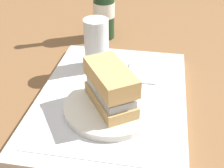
{
  "coord_description": "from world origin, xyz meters",
  "views": [
    {
      "loc": [
        -0.52,
        -0.09,
        0.41
      ],
      "look_at": [
        0.0,
        0.0,
        0.05
      ],
      "focal_mm": 47.71,
      "sensor_mm": 36.0,
      "label": 1
    }
  ],
  "objects_px": {
    "beer_glass": "(96,42)",
    "sandwich": "(110,86)",
    "plate": "(110,107)",
    "beer_bottle": "(104,5)"
  },
  "relations": [
    {
      "from": "beer_glass",
      "to": "sandwich",
      "type": "bearing_deg",
      "value": -158.97
    },
    {
      "from": "beer_glass",
      "to": "plate",
      "type": "bearing_deg",
      "value": -158.72
    },
    {
      "from": "plate",
      "to": "sandwich",
      "type": "relative_size",
      "value": 1.32
    },
    {
      "from": "plate",
      "to": "sandwich",
      "type": "height_order",
      "value": "sandwich"
    },
    {
      "from": "sandwich",
      "to": "beer_glass",
      "type": "bearing_deg",
      "value": -12.86
    },
    {
      "from": "sandwich",
      "to": "beer_bottle",
      "type": "height_order",
      "value": "beer_bottle"
    },
    {
      "from": "sandwich",
      "to": "beer_bottle",
      "type": "relative_size",
      "value": 0.54
    },
    {
      "from": "sandwich",
      "to": "beer_glass",
      "type": "xyz_separation_m",
      "value": [
        0.16,
        0.06,
        0.01
      ]
    },
    {
      "from": "plate",
      "to": "beer_glass",
      "type": "bearing_deg",
      "value": 21.28
    },
    {
      "from": "sandwich",
      "to": "beer_bottle",
      "type": "xyz_separation_m",
      "value": [
        0.38,
        0.09,
        0.03
      ]
    }
  ]
}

